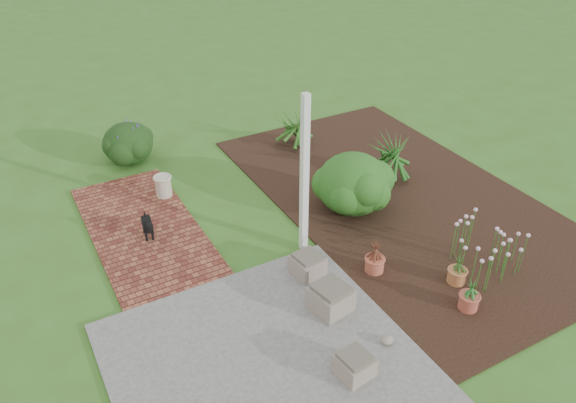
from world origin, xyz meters
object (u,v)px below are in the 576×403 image
black_dog (147,225)px  evergreen_shrub (353,182)px  stone_trough_near (354,366)px  cream_ceramic_urn (163,186)px

black_dog → evergreen_shrub: (3.24, -0.83, 0.26)m
black_dog → evergreen_shrub: 3.36m
stone_trough_near → black_dog: (-1.27, 3.75, 0.11)m
stone_trough_near → black_dog: size_ratio=0.82×
stone_trough_near → cream_ceramic_urn: size_ratio=1.04×
stone_trough_near → black_dog: black_dog is taller
black_dog → cream_ceramic_urn: black_dog is taller
cream_ceramic_urn → black_dog: bearing=-119.2°
black_dog → evergreen_shrub: bearing=-6.2°
stone_trough_near → evergreen_shrub: evergreen_shrub is taller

